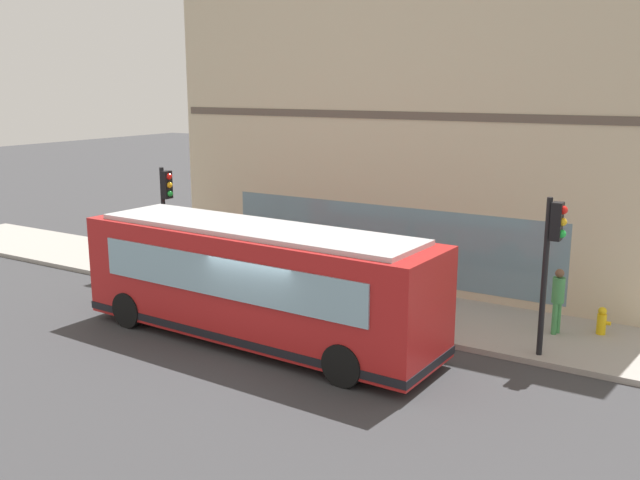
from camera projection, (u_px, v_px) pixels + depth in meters
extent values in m
plane|color=#38383A|center=(270.00, 352.00, 17.58)|extent=(120.00, 120.00, 0.00)
cube|color=#9E9991|center=(356.00, 303.00, 21.30)|extent=(3.81, 40.00, 0.15)
cube|color=beige|center=(435.00, 126.00, 24.97)|extent=(7.67, 16.45, 10.27)
cube|color=brown|center=(390.00, 115.00, 21.80)|extent=(0.36, 16.12, 0.24)
cube|color=slate|center=(386.00, 242.00, 22.60)|extent=(0.12, 11.51, 2.40)
cube|color=red|center=(256.00, 282.00, 18.04)|extent=(2.87, 10.09, 2.70)
cube|color=silver|center=(254.00, 228.00, 17.74)|extent=(2.46, 9.07, 0.12)
cube|color=#8CB2C6|center=(124.00, 241.00, 20.65)|extent=(2.20, 0.16, 1.20)
cube|color=#8CB2C6|center=(285.00, 257.00, 18.99)|extent=(0.36, 8.20, 1.00)
cube|color=#8CB2C6|center=(222.00, 278.00, 16.93)|extent=(0.36, 8.20, 1.00)
cube|color=black|center=(257.00, 325.00, 18.30)|extent=(2.91, 10.13, 0.20)
cylinder|color=black|center=(188.00, 290.00, 21.17)|extent=(0.34, 1.01, 1.00)
cylinder|color=black|center=(129.00, 310.00, 19.31)|extent=(0.34, 1.01, 1.00)
cylinder|color=black|center=(392.00, 335.00, 17.37)|extent=(0.34, 1.01, 1.00)
cylinder|color=black|center=(343.00, 365.00, 15.50)|extent=(0.34, 1.01, 1.00)
cylinder|color=black|center=(544.00, 278.00, 16.61)|extent=(0.14, 0.14, 3.87)
cube|color=black|center=(557.00, 221.00, 16.21)|extent=(0.32, 0.24, 0.90)
sphere|color=red|center=(564.00, 210.00, 16.08)|extent=(0.20, 0.20, 0.20)
sphere|color=yellow|center=(563.00, 222.00, 16.14)|extent=(0.20, 0.20, 0.20)
sphere|color=green|center=(562.00, 234.00, 16.20)|extent=(0.20, 0.20, 0.20)
cylinder|color=black|center=(164.00, 225.00, 22.97)|extent=(0.14, 0.14, 3.81)
cube|color=black|center=(166.00, 185.00, 22.58)|extent=(0.32, 0.24, 0.90)
sphere|color=red|center=(169.00, 176.00, 22.45)|extent=(0.20, 0.20, 0.20)
sphere|color=yellow|center=(169.00, 185.00, 22.51)|extent=(0.20, 0.20, 0.20)
sphere|color=green|center=(170.00, 194.00, 22.57)|extent=(0.20, 0.20, 0.20)
cylinder|color=yellow|center=(601.00, 324.00, 18.36)|extent=(0.24, 0.24, 0.55)
sphere|color=yellow|center=(603.00, 311.00, 18.29)|extent=(0.22, 0.22, 0.22)
cylinder|color=yellow|center=(608.00, 323.00, 18.26)|extent=(0.10, 0.12, 0.10)
cylinder|color=yellow|center=(603.00, 320.00, 18.49)|extent=(0.12, 0.10, 0.10)
cylinder|color=silver|center=(335.00, 293.00, 20.66)|extent=(0.14, 0.14, 0.83)
cylinder|color=silver|center=(337.00, 291.00, 20.83)|extent=(0.14, 0.14, 0.83)
cylinder|color=black|center=(336.00, 268.00, 20.58)|extent=(0.32, 0.32, 0.66)
sphere|color=brown|center=(336.00, 253.00, 20.49)|extent=(0.22, 0.22, 0.22)
cylinder|color=#3359A5|center=(395.00, 297.00, 20.26)|extent=(0.14, 0.14, 0.81)
cylinder|color=#3359A5|center=(389.00, 297.00, 20.22)|extent=(0.14, 0.14, 0.81)
cylinder|color=gold|center=(393.00, 273.00, 20.08)|extent=(0.32, 0.32, 0.64)
sphere|color=#9E704C|center=(393.00, 259.00, 19.99)|extent=(0.22, 0.22, 0.22)
cylinder|color=#3F8C4C|center=(558.00, 317.00, 18.43)|extent=(0.14, 0.14, 0.85)
cylinder|color=#3F8C4C|center=(554.00, 319.00, 18.31)|extent=(0.14, 0.14, 0.85)
cylinder|color=#3F8C4C|center=(558.00, 290.00, 18.21)|extent=(0.32, 0.32, 0.68)
sphere|color=brown|center=(560.00, 273.00, 18.11)|extent=(0.23, 0.23, 0.23)
cube|color=#197233|center=(269.00, 263.00, 23.95)|extent=(0.44, 0.40, 0.90)
cube|color=#8CB2C6|center=(274.00, 259.00, 23.80)|extent=(0.35, 0.03, 0.30)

